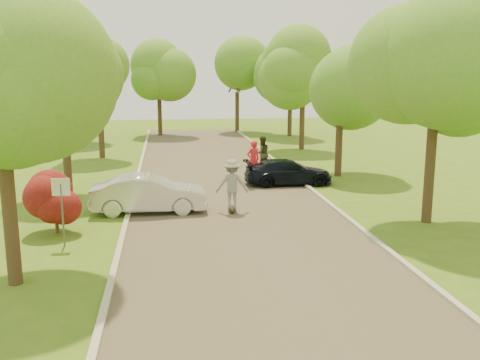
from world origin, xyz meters
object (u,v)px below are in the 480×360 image
dark_sedan (288,172)px  person_olive (262,153)px  person_striped (253,160)px  silver_sedan (149,194)px  longboard (232,209)px  skateboarder (232,184)px  street_sign (61,198)px

dark_sedan → person_olive: person_olive is taller
person_striped → person_olive: bearing=-130.3°
silver_sedan → longboard: silver_sedan is taller
dark_sedan → person_olive: 3.98m
longboard → skateboarder: (0.00, -0.00, 0.99)m
person_striped → person_olive: (0.87, 2.32, -0.03)m
longboard → person_striped: (1.88, 6.33, 0.88)m
longboard → person_striped: size_ratio=0.52×
silver_sedan → dark_sedan: silver_sedan is taller
dark_sedan → skateboarder: 5.81m
silver_sedan → person_olive: size_ratio=2.32×
silver_sedan → dark_sedan: 7.88m
skateboarder → person_olive: size_ratio=1.01×
dark_sedan → skateboarder: bearing=144.8°
silver_sedan → person_striped: person_striped is taller
dark_sedan → person_olive: (-0.59, 3.92, 0.34)m
street_sign → longboard: bearing=31.1°
person_striped → silver_sedan: bearing=30.0°
longboard → dark_sedan: bearing=-120.2°
dark_sedan → person_olive: bearing=8.6°
street_sign → skateboarder: bearing=31.1°
skateboarder → person_striped: bearing=-101.5°
dark_sedan → silver_sedan: bearing=123.8°
street_sign → person_olive: street_sign is taller
street_sign → dark_sedan: size_ratio=0.51×
dark_sedan → longboard: size_ratio=4.18×
silver_sedan → dark_sedan: (6.55, 4.38, -0.11)m
skateboarder → person_striped: 6.61m
longboard → skateboarder: skateboarder is taller
silver_sedan → person_olive: (5.96, 8.30, 0.23)m
silver_sedan → skateboarder: size_ratio=2.29×
longboard → person_olive: 9.12m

